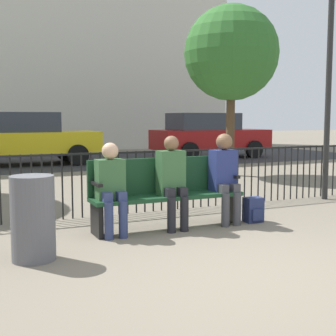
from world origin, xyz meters
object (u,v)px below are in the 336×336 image
parked_car_0 (26,138)px  tree_1 (231,54)px  backpack (253,210)px  lamp_post (330,49)px  park_bench (165,190)px  trash_bin (33,218)px  seated_person_0 (111,184)px  seated_person_2 (225,173)px  parked_car_1 (208,135)px  seated_person_1 (172,178)px

parked_car_0 → tree_1: bearing=-48.2°
backpack → lamp_post: (2.24, 1.03, 2.47)m
park_bench → trash_bin: 1.97m
seated_person_0 → tree_1: 6.96m
seated_person_2 → tree_1: 5.99m
parked_car_1 → trash_bin: size_ratio=4.83×
seated_person_2 → lamp_post: lamp_post is taller
seated_person_1 → tree_1: bearing=50.9°
seated_person_2 → backpack: seated_person_2 is taller
seated_person_1 → tree_1: size_ratio=0.29×
seated_person_1 → parked_car_1: bearing=58.2°
seated_person_1 → trash_bin: seated_person_1 is taller
seated_person_1 → seated_person_2: seated_person_2 is taller
seated_person_2 → tree_1: (2.98, 4.65, 2.33)m
seated_person_0 → park_bench: bearing=9.7°
seated_person_1 → backpack: 1.31m
seated_person_2 → parked_car_0: size_ratio=0.29×
seated_person_1 → backpack: seated_person_1 is taller
backpack → tree_1: size_ratio=0.08×
seated_person_1 → parked_car_0: parked_car_0 is taller
seated_person_1 → parked_car_1: parked_car_1 is taller
park_bench → lamp_post: 4.17m
parked_car_1 → lamp_post: bearing=-105.7°
backpack → parked_car_1: 10.61m
seated_person_1 → seated_person_2: 0.79m
seated_person_1 → parked_car_0: 9.51m
park_bench → seated_person_2: (0.83, -0.13, 0.19)m
tree_1 → trash_bin: 8.14m
park_bench → parked_car_0: size_ratio=0.49×
tree_1 → parked_car_0: 6.85m
park_bench → seated_person_1: (0.04, -0.13, 0.17)m
seated_person_1 → seated_person_2: bearing=0.1°
lamp_post → trash_bin: bearing=-163.5°
tree_1 → lamp_post: bearing=-95.0°
seated_person_1 → parked_car_1: size_ratio=0.29×
tree_1 → seated_person_1: bearing=-129.1°
lamp_post → parked_car_1: lamp_post is taller
parked_car_1 → trash_bin: bearing=-127.4°
lamp_post → tree_1: bearing=85.0°
seated_person_1 → backpack: (1.21, -0.10, -0.51)m
parked_car_1 → seated_person_0: bearing=-125.2°
lamp_post → parked_car_1: bearing=74.3°
parked_car_0 → trash_bin: bearing=-97.3°
park_bench → parked_car_0: (-0.51, 9.36, 0.34)m
backpack → parked_car_1: (4.63, 9.52, 0.67)m
tree_1 → seated_person_0: bearing=-134.6°
parked_car_0 → seated_person_2: bearing=-81.9°
park_bench → lamp_post: lamp_post is taller
seated_person_0 → backpack: bearing=-2.6°
park_bench → seated_person_0: bearing=-170.3°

